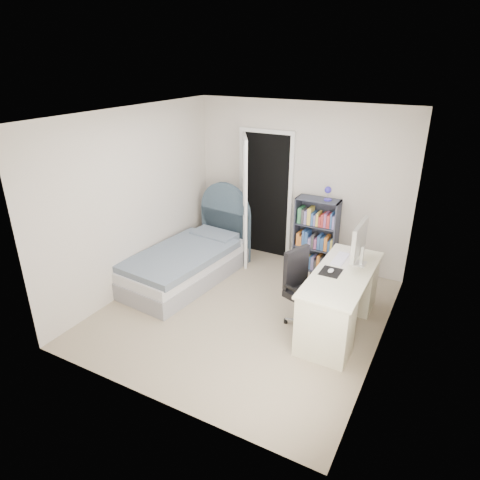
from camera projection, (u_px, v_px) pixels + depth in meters
The scene contains 8 objects.
room_shell at pixel (245, 222), 5.11m from camera, with size 3.50×3.70×2.60m.
door at pixel (252, 197), 6.74m from camera, with size 0.92×0.73×2.06m.
bed at pixel (190, 260), 6.35m from camera, with size 1.14×2.13×1.26m.
nightstand at pixel (232, 231), 7.21m from camera, with size 0.37×0.37×0.55m.
floor_lamp at pixel (243, 225), 6.95m from camera, with size 0.19×0.19×1.34m.
bookcase at pixel (316, 237), 6.51m from camera, with size 0.64×0.28×1.36m.
desk at pixel (340, 298), 5.11m from camera, with size 0.63×1.57×1.29m.
office_chair at pixel (303, 285), 5.16m from camera, with size 0.56×0.56×0.98m.
Camera 1 is at (2.22, -4.23, 3.09)m, focal length 32.00 mm.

